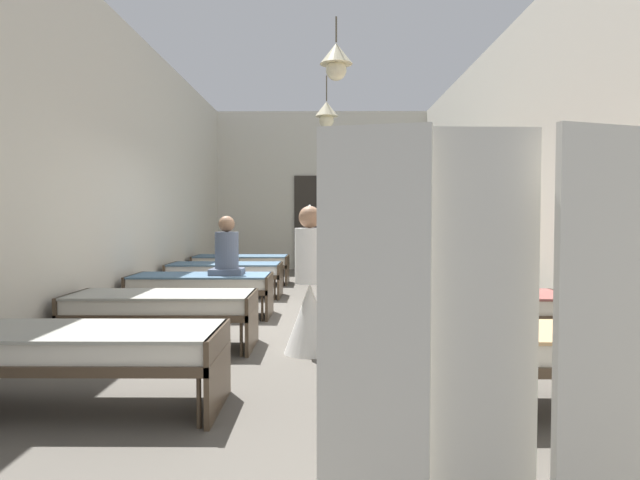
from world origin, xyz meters
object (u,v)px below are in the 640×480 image
bed_left_row_1 (162,306)px  potted_plant (325,245)px  nurse_near_aisle (310,300)px  bed_left_row_3 (225,271)px  bed_left_row_4 (241,262)px  bed_right_row_2 (438,285)px  bed_right_row_4 (401,262)px  bed_right_row_0 (545,349)px  bed_left_row_2 (201,284)px  patient_seated_primary (227,253)px  bed_left_row_0 (87,348)px  bed_right_row_3 (416,271)px  privacy_screen (485,356)px  bed_right_row_1 (474,306)px

bed_left_row_1 → potted_plant: (1.69, 6.04, 0.34)m
nurse_near_aisle → potted_plant: bearing=-52.5°
bed_left_row_3 → bed_left_row_4: size_ratio=1.00×
bed_right_row_2 → bed_right_row_4: size_ratio=1.00×
bed_right_row_0 → bed_left_row_1: bearing=149.5°
bed_left_row_2 → bed_right_row_2: (3.23, 0.00, 0.00)m
patient_seated_primary → potted_plant: bearing=72.0°
bed_left_row_3 → potted_plant: (1.69, 2.24, 0.34)m
nurse_near_aisle → bed_left_row_0: bearing=86.9°
bed_right_row_0 → potted_plant: bearing=101.0°
bed_left_row_2 → nurse_near_aisle: bearing=-53.9°
bed_right_row_3 → privacy_screen: size_ratio=1.12×
bed_right_row_2 → patient_seated_primary: patient_seated_primary is taller
bed_left_row_4 → nurse_near_aisle: size_ratio=1.28×
patient_seated_primary → potted_plant: (1.34, 4.13, -0.09)m
bed_right_row_4 → patient_seated_primary: patient_seated_primary is taller
bed_right_row_1 → nurse_near_aisle: bearing=-173.3°
bed_left_row_1 → nurse_near_aisle: bearing=-7.4°
bed_left_row_1 → patient_seated_primary: (0.35, 1.91, 0.43)m
potted_plant → privacy_screen: size_ratio=0.74×
privacy_screen → nurse_near_aisle: bearing=98.9°
patient_seated_primary → privacy_screen: size_ratio=0.47×
bed_right_row_4 → nurse_near_aisle: bearing=-106.0°
bed_left_row_2 → bed_left_row_4: bearing=90.0°
nurse_near_aisle → bed_right_row_4: bearing=-67.1°
bed_left_row_2 → bed_right_row_2: same height
bed_right_row_4 → bed_right_row_2: bearing=-90.0°
bed_right_row_0 → bed_left_row_1: same height
bed_left_row_4 → privacy_screen: privacy_screen is taller
bed_left_row_1 → bed_right_row_1: 3.23m
bed_right_row_3 → bed_left_row_4: 3.74m
bed_right_row_3 → bed_right_row_4: size_ratio=1.00×
bed_right_row_2 → nurse_near_aisle: 2.70m
bed_right_row_1 → bed_right_row_3: same height
bed_right_row_4 → potted_plant: (-1.54, 0.34, 0.34)m
bed_left_row_0 → potted_plant: size_ratio=1.51×
bed_left_row_4 → bed_right_row_4: (3.23, 0.00, 0.00)m
bed_right_row_4 → nurse_near_aisle: (-1.69, -5.90, 0.09)m
bed_right_row_2 → bed_right_row_3: same height
bed_right_row_2 → privacy_screen: size_ratio=1.12×
bed_right_row_3 → potted_plant: potted_plant is taller
bed_right_row_1 → bed_left_row_2: 3.74m
bed_left_row_4 → patient_seated_primary: size_ratio=2.37×
bed_left_row_4 → privacy_screen: size_ratio=1.12×
bed_right_row_1 → nurse_near_aisle: (-1.69, -0.20, 0.09)m
bed_left_row_1 → bed_left_row_4: same height
bed_left_row_4 → nurse_near_aisle: 6.10m
bed_left_row_3 → privacy_screen: 7.94m
bed_right_row_1 → bed_left_row_4: bearing=119.5°
bed_left_row_0 → bed_left_row_4: 7.60m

